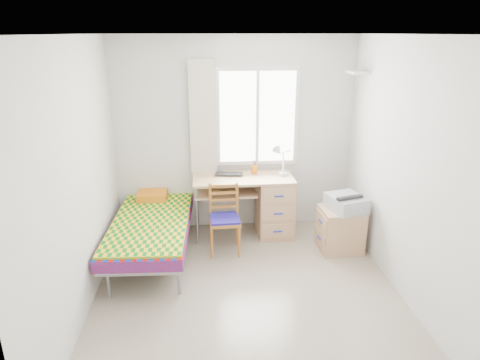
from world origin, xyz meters
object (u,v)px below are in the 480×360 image
desk (269,203)px  printer (346,203)px  cabinet (340,229)px  bed (152,223)px  chair (225,214)px

desk → printer: (0.86, -0.56, 0.20)m
cabinet → printer: bearing=-28.5°
bed → printer: bed is taller
cabinet → printer: 0.37m
bed → desk: 1.58m
chair → printer: 1.50m
desk → printer: 1.05m
cabinet → printer: printer is taller
desk → chair: bearing=-146.7°
bed → chair: 0.90m
desk → chair: chair is taller
chair → printer: chair is taller
chair → bed: bearing=177.5°
desk → cabinet: bearing=-34.1°
chair → desk: bearing=31.1°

